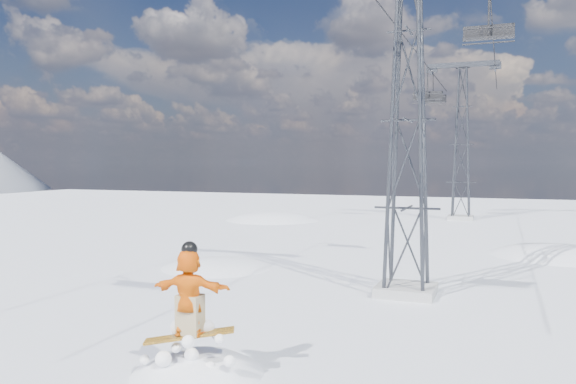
# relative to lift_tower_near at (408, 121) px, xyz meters

# --- Properties ---
(lift_tower_near) EXTENTS (5.20, 1.80, 11.43)m
(lift_tower_near) POSITION_rel_lift_tower_near_xyz_m (0.00, 0.00, 0.00)
(lift_tower_near) COLOR #999999
(lift_tower_near) RESTS_ON ground
(lift_tower_far) EXTENTS (5.20, 1.80, 11.43)m
(lift_tower_far) POSITION_rel_lift_tower_near_xyz_m (0.00, 25.00, 0.00)
(lift_tower_far) COLOR #999999
(lift_tower_far) RESTS_ON ground
(haul_cables) EXTENTS (4.46, 51.00, 0.06)m
(haul_cables) POSITION_rel_lift_tower_near_xyz_m (0.00, 11.50, 5.38)
(haul_cables) COLOR black
(haul_cables) RESTS_ON ground
(lift_chair_mid) EXTENTS (1.84, 0.53, 2.28)m
(lift_chair_mid) POSITION_rel_lift_tower_near_xyz_m (2.20, 4.83, 3.56)
(lift_chair_mid) COLOR black
(lift_chair_mid) RESTS_ON ground
(lift_chair_far) EXTENTS (2.06, 0.59, 2.55)m
(lift_chair_far) POSITION_rel_lift_tower_near_xyz_m (-2.20, 22.74, 3.34)
(lift_chair_far) COLOR black
(lift_chair_far) RESTS_ON ground
(lift_chair_extra) EXTENTS (1.92, 0.55, 2.37)m
(lift_chair_extra) POSITION_rel_lift_tower_near_xyz_m (-2.20, 26.05, 3.48)
(lift_chair_extra) COLOR black
(lift_chair_extra) RESTS_ON ground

